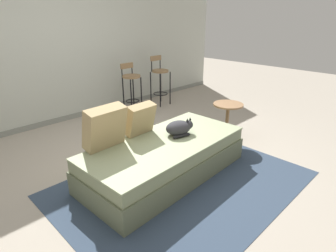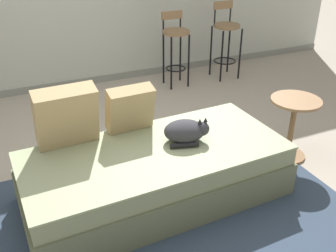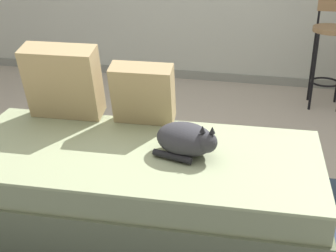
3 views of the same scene
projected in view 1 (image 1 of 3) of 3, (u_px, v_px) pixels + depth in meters
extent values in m
plane|color=#A89E8E|center=(144.00, 162.00, 3.68)|extent=(16.00, 16.00, 0.00)
cube|color=#B7BCB2|center=(54.00, 47.00, 4.67)|extent=(8.00, 0.10, 2.60)
cube|color=gray|center=(65.00, 118.00, 5.10)|extent=(8.00, 0.02, 0.09)
cube|color=#334256|center=(183.00, 183.00, 3.21)|extent=(2.72, 2.03, 0.01)
cube|color=#636B50|center=(165.00, 164.00, 3.36)|extent=(2.05, 1.00, 0.28)
cube|color=gray|center=(165.00, 147.00, 3.28)|extent=(2.01, 0.96, 0.16)
cube|color=#98A47B|center=(165.00, 142.00, 3.25)|extent=(2.02, 0.98, 0.02)
cube|color=tan|center=(105.00, 127.00, 3.01)|extent=(0.46, 0.28, 0.48)
cube|color=tan|center=(140.00, 119.00, 3.37)|extent=(0.38, 0.24, 0.39)
ellipsoid|color=#333338|center=(178.00, 128.00, 3.41)|extent=(0.37, 0.32, 0.17)
sphere|color=#333338|center=(189.00, 125.00, 3.45)|extent=(0.11, 0.11, 0.11)
cone|color=black|center=(187.00, 120.00, 3.40)|extent=(0.03, 0.03, 0.04)
cone|color=black|center=(190.00, 119.00, 3.44)|extent=(0.03, 0.03, 0.04)
cylinder|color=black|center=(181.00, 136.00, 3.33)|extent=(0.22, 0.09, 0.04)
cylinder|color=black|center=(131.00, 98.00, 5.26)|extent=(0.02, 0.02, 0.69)
cylinder|color=black|center=(141.00, 95.00, 5.42)|extent=(0.02, 0.02, 0.69)
cylinder|color=black|center=(123.00, 95.00, 5.42)|extent=(0.02, 0.02, 0.69)
cylinder|color=black|center=(133.00, 93.00, 5.58)|extent=(0.02, 0.02, 0.69)
torus|color=black|center=(133.00, 101.00, 5.46)|extent=(0.26, 0.26, 0.02)
cylinder|color=olive|center=(131.00, 76.00, 5.28)|extent=(0.34, 0.34, 0.04)
cylinder|color=black|center=(122.00, 72.00, 5.26)|extent=(0.02, 0.02, 0.20)
cylinder|color=black|center=(132.00, 70.00, 5.42)|extent=(0.02, 0.02, 0.20)
cube|color=olive|center=(127.00, 66.00, 5.30)|extent=(0.28, 0.03, 0.10)
cylinder|color=black|center=(160.00, 91.00, 5.72)|extent=(0.02, 0.02, 0.69)
cylinder|color=black|center=(170.00, 88.00, 5.91)|extent=(0.02, 0.02, 0.69)
cylinder|color=black|center=(151.00, 88.00, 5.91)|extent=(0.02, 0.02, 0.69)
cylinder|color=black|center=(161.00, 86.00, 6.10)|extent=(0.02, 0.02, 0.69)
torus|color=black|center=(161.00, 94.00, 5.95)|extent=(0.31, 0.31, 0.02)
cylinder|color=olive|center=(160.00, 71.00, 5.77)|extent=(0.34, 0.34, 0.04)
cylinder|color=black|center=(152.00, 65.00, 5.74)|extent=(0.02, 0.02, 0.27)
cylinder|color=black|center=(160.00, 64.00, 5.89)|extent=(0.02, 0.02, 0.27)
cube|color=olive|center=(156.00, 58.00, 5.77)|extent=(0.28, 0.03, 0.10)
cylinder|color=olive|center=(227.00, 123.00, 4.23)|extent=(0.05, 0.05, 0.56)
cylinder|color=olive|center=(225.00, 139.00, 4.33)|extent=(0.32, 0.32, 0.02)
cylinder|color=olive|center=(228.00, 105.00, 4.12)|extent=(0.44, 0.44, 0.02)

